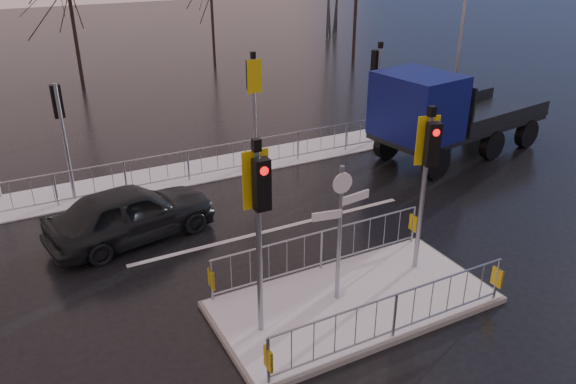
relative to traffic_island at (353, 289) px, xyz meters
name	(u,v)px	position (x,y,z in m)	size (l,w,h in m)	color
ground	(353,304)	(0.01, -0.01, -0.39)	(120.00, 120.00, 0.00)	black
snow_verge	(212,169)	(0.01, 8.59, -0.37)	(30.00, 2.00, 0.04)	white
lane_markings	(362,312)	(0.01, -0.34, -0.39)	(8.00, 11.38, 0.01)	silver
traffic_island	(353,289)	(0.00, 0.00, 0.00)	(6.00, 3.04, 4.15)	slate
far_kerb_fixtures	(224,144)	(0.31, 8.08, 0.63)	(18.00, 0.65, 3.83)	gray
car_far_lane	(131,213)	(-3.48, 5.09, 0.35)	(1.74, 4.33, 1.48)	black
flatbed_truck	(436,114)	(7.11, 5.73, 1.32)	(7.24, 3.51, 3.22)	black
street_lamp_right	(465,16)	(10.58, 8.49, 4.00)	(1.25, 0.18, 8.00)	gray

